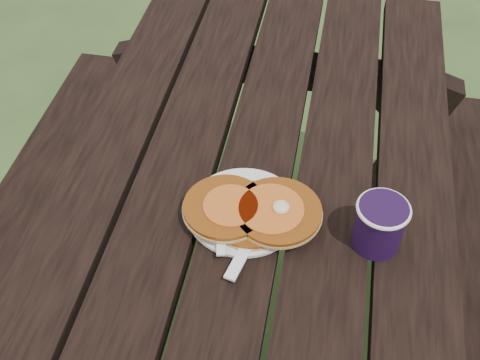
% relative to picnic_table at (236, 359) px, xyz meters
% --- Properties ---
extents(picnic_table, '(1.36, 1.80, 0.75)m').
position_rel_picnic_table_xyz_m(picnic_table, '(0.00, 0.00, 0.00)').
color(picnic_table, black).
rests_on(picnic_table, ground).
extents(plate, '(0.24, 0.24, 0.01)m').
position_rel_picnic_table_xyz_m(plate, '(-0.00, 0.09, 0.39)').
color(plate, white).
rests_on(plate, picnic_table).
extents(pancake_stack, '(0.24, 0.16, 0.04)m').
position_rel_picnic_table_xyz_m(pancake_stack, '(0.02, 0.08, 0.41)').
color(pancake_stack, '#8C440F').
rests_on(pancake_stack, plate).
extents(knife, '(0.06, 0.18, 0.00)m').
position_rel_picnic_table_xyz_m(knife, '(0.02, 0.03, 0.39)').
color(knife, white).
rests_on(knife, plate).
extents(fork, '(0.06, 0.16, 0.01)m').
position_rel_picnic_table_xyz_m(fork, '(-0.03, 0.04, 0.40)').
color(fork, white).
rests_on(fork, plate).
extents(coffee_cup, '(0.09, 0.09, 0.09)m').
position_rel_picnic_table_xyz_m(coffee_cup, '(0.23, 0.07, 0.44)').
color(coffee_cup, black).
rests_on(coffee_cup, picnic_table).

